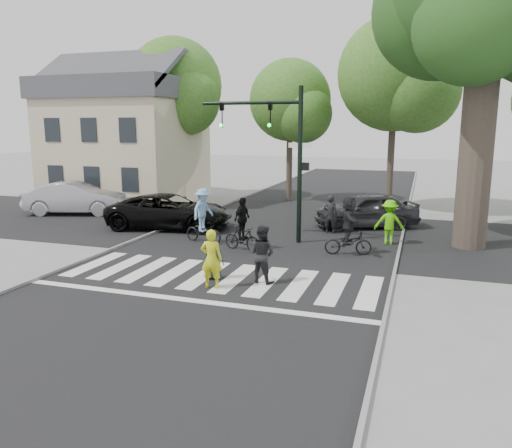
# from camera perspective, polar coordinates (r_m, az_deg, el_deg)

# --- Properties ---
(ground) EXTENTS (120.00, 120.00, 0.00)m
(ground) POSITION_cam_1_polar(r_m,az_deg,el_deg) (14.48, -5.70, -7.13)
(ground) COLOR gray
(ground) RESTS_ON ground
(road_stem) EXTENTS (10.00, 70.00, 0.01)m
(road_stem) POSITION_cam_1_polar(r_m,az_deg,el_deg) (18.97, 0.49, -2.63)
(road_stem) COLOR black
(road_stem) RESTS_ON ground
(road_cross) EXTENTS (70.00, 10.00, 0.01)m
(road_cross) POSITION_cam_1_polar(r_m,az_deg,el_deg) (21.77, 2.93, -0.84)
(road_cross) COLOR black
(road_cross) RESTS_ON ground
(curb_left) EXTENTS (0.10, 70.00, 0.10)m
(curb_left) POSITION_cam_1_polar(r_m,az_deg,el_deg) (21.04, -12.71, -1.40)
(curb_left) COLOR gray
(curb_left) RESTS_ON ground
(curb_right) EXTENTS (0.10, 70.00, 0.10)m
(curb_right) POSITION_cam_1_polar(r_m,az_deg,el_deg) (18.10, 15.91, -3.61)
(curb_right) COLOR gray
(curb_right) RESTS_ON ground
(crosswalk) EXTENTS (10.00, 3.85, 0.01)m
(crosswalk) POSITION_cam_1_polar(r_m,az_deg,el_deg) (15.06, -4.66, -6.36)
(crosswalk) COLOR silver
(crosswalk) RESTS_ON ground
(traffic_signal) EXTENTS (4.45, 0.29, 6.00)m
(traffic_signal) POSITION_cam_1_polar(r_m,az_deg,el_deg) (19.48, 2.62, 9.31)
(traffic_signal) COLOR black
(traffic_signal) RESTS_ON ground
(bg_tree_0) EXTENTS (5.46, 5.20, 8.97)m
(bg_tree_0) POSITION_cam_1_polar(r_m,az_deg,el_deg) (34.55, -16.19, 13.43)
(bg_tree_0) COLOR brown
(bg_tree_0) RESTS_ON ground
(bg_tree_1) EXTENTS (6.09, 5.80, 9.80)m
(bg_tree_1) POSITION_cam_1_polar(r_m,az_deg,el_deg) (31.56, -8.99, 14.91)
(bg_tree_1) COLOR brown
(bg_tree_1) RESTS_ON ground
(bg_tree_2) EXTENTS (5.04, 4.80, 8.40)m
(bg_tree_2) POSITION_cam_1_polar(r_m,az_deg,el_deg) (30.10, 4.28, 13.53)
(bg_tree_2) COLOR brown
(bg_tree_2) RESTS_ON ground
(bg_tree_3) EXTENTS (6.30, 6.00, 10.20)m
(bg_tree_3) POSITION_cam_1_polar(r_m,az_deg,el_deg) (27.93, 16.21, 15.71)
(bg_tree_3) COLOR brown
(bg_tree_3) RESTS_ON ground
(house) EXTENTS (8.40, 8.10, 8.82)m
(house) POSITION_cam_1_polar(r_m,az_deg,el_deg) (31.59, -14.66, 9.50)
(house) COLOR beige
(house) RESTS_ON ground
(pedestrian_woman) EXTENTS (0.66, 0.47, 1.71)m
(pedestrian_woman) POSITION_cam_1_polar(r_m,az_deg,el_deg) (14.11, -5.11, -3.99)
(pedestrian_woman) COLOR #C8D018
(pedestrian_woman) RESTS_ON ground
(pedestrian_child) EXTENTS (0.70, 0.55, 1.27)m
(pedestrian_child) POSITION_cam_1_polar(r_m,az_deg,el_deg) (14.99, -4.88, -3.94)
(pedestrian_child) COLOR #1A2437
(pedestrian_child) RESTS_ON ground
(pedestrian_adult) EXTENTS (0.95, 0.81, 1.72)m
(pedestrian_adult) POSITION_cam_1_polar(r_m,az_deg,el_deg) (14.57, 0.66, -3.45)
(pedestrian_adult) COLOR black
(pedestrian_adult) RESTS_ON ground
(cyclist_left) EXTENTS (1.78, 1.22, 2.15)m
(cyclist_left) POSITION_cam_1_polar(r_m,az_deg,el_deg) (19.63, -6.05, 0.54)
(cyclist_left) COLOR black
(cyclist_left) RESTS_ON ground
(cyclist_mid) EXTENTS (1.57, 0.98, 1.98)m
(cyclist_mid) POSITION_cam_1_polar(r_m,az_deg,el_deg) (18.31, -1.58, -0.55)
(cyclist_mid) COLOR black
(cyclist_mid) RESTS_ON ground
(cyclist_right) EXTENTS (1.74, 1.62, 2.10)m
(cyclist_right) POSITION_cam_1_polar(r_m,az_deg,el_deg) (17.96, 10.53, -0.56)
(cyclist_right) COLOR black
(cyclist_right) RESTS_ON ground
(car_suv) EXTENTS (5.88, 3.45, 1.54)m
(car_suv) POSITION_cam_1_polar(r_m,az_deg,el_deg) (22.62, -9.81, 1.44)
(car_suv) COLOR black
(car_suv) RESTS_ON ground
(car_silver) EXTENTS (5.38, 3.22, 1.68)m
(car_silver) POSITION_cam_1_polar(r_m,az_deg,el_deg) (27.53, -19.93, 2.80)
(car_silver) COLOR #B0AFB5
(car_silver) RESTS_ON ground
(car_grey) EXTENTS (4.97, 3.57, 1.57)m
(car_grey) POSITION_cam_1_polar(r_m,az_deg,el_deg) (22.98, 12.46, 1.53)
(car_grey) COLOR #2C2C30
(car_grey) RESTS_ON ground
(bystander_hivis) EXTENTS (1.18, 0.75, 1.74)m
(bystander_hivis) POSITION_cam_1_polar(r_m,az_deg,el_deg) (19.92, 14.99, 0.20)
(bystander_hivis) COLOR #55D209
(bystander_hivis) RESTS_ON ground
(bystander_dark) EXTENTS (0.62, 0.41, 1.66)m
(bystander_dark) POSITION_cam_1_polar(r_m,az_deg,el_deg) (21.46, 8.50, 1.12)
(bystander_dark) COLOR black
(bystander_dark) RESTS_ON ground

